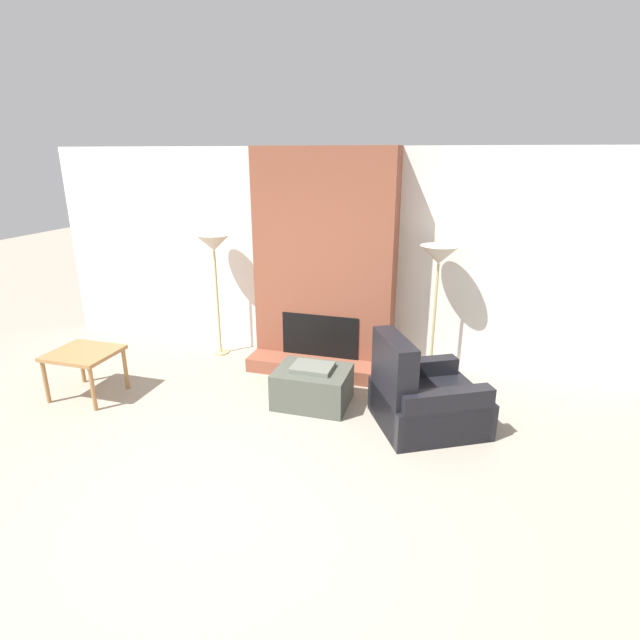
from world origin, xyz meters
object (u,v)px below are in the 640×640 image
(side_table, at_px, (84,357))
(floor_lamp_right, at_px, (439,260))
(ottoman, at_px, (313,386))
(floor_lamp_left, at_px, (214,247))
(armchair, at_px, (421,400))

(side_table, bearing_deg, floor_lamp_right, 23.02)
(ottoman, height_order, floor_lamp_left, floor_lamp_left)
(side_table, height_order, floor_lamp_left, floor_lamp_left)
(side_table, bearing_deg, armchair, 6.13)
(armchair, relative_size, floor_lamp_left, 0.80)
(floor_lamp_right, bearing_deg, floor_lamp_left, -180.00)
(floor_lamp_left, xyz_separation_m, floor_lamp_right, (2.73, 0.00, 0.00))
(floor_lamp_right, bearing_deg, side_table, -156.98)
(armchair, distance_m, side_table, 3.56)
(armchair, height_order, floor_lamp_right, floor_lamp_right)
(armchair, distance_m, floor_lamp_left, 3.15)
(floor_lamp_left, bearing_deg, floor_lamp_right, 0.00)
(floor_lamp_right, bearing_deg, ottoman, -138.92)
(ottoman, bearing_deg, floor_lamp_right, 41.08)
(armchair, bearing_deg, ottoman, 54.88)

